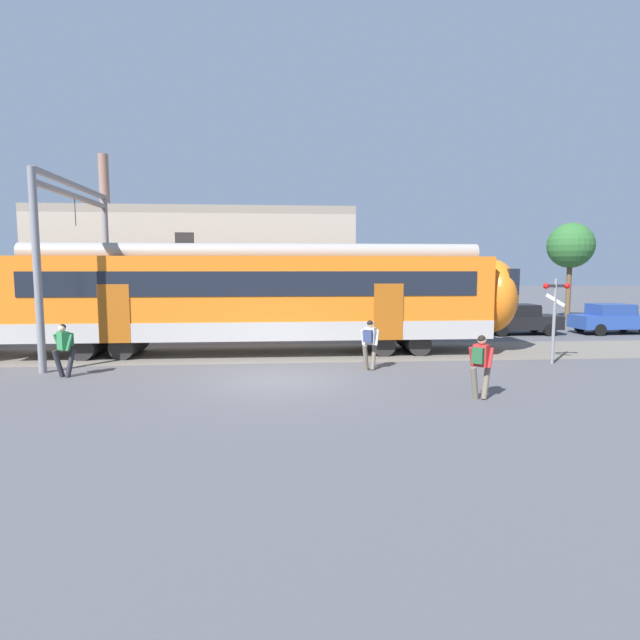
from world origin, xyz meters
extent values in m
plane|color=#515156|center=(0.00, 0.00, 0.00)|extent=(160.00, 160.00, 0.00)
cube|color=#B2ADA8|center=(-0.86, 5.06, 1.05)|extent=(18.00, 3.06, 0.70)
cube|color=orange|center=(-0.86, 5.06, 2.60)|extent=(18.00, 3.00, 2.40)
cube|color=black|center=(-0.86, 3.55, 2.80)|extent=(16.56, 0.03, 0.90)
cube|color=#AC5413|center=(4.09, 3.54, 1.75)|extent=(1.10, 0.04, 2.10)
cube|color=#AC5413|center=(-5.81, 3.54, 1.75)|extent=(1.10, 0.04, 2.10)
cylinder|color=gray|center=(-0.86, 5.06, 3.98)|extent=(17.64, 0.70, 0.70)
cube|color=black|center=(-3.56, 5.06, 4.53)|extent=(0.70, 0.12, 0.40)
cylinder|color=black|center=(5.42, 5.06, 0.45)|extent=(0.90, 2.40, 0.90)
cylinder|color=black|center=(4.02, 5.06, 0.45)|extent=(0.90, 2.40, 0.90)
cylinder|color=black|center=(-5.74, 5.06, 0.45)|extent=(0.90, 2.40, 0.90)
cylinder|color=black|center=(-7.14, 5.06, 0.45)|extent=(0.90, 2.40, 0.90)
ellipsoid|color=orange|center=(8.69, 5.06, 2.25)|extent=(1.80, 2.85, 2.95)
cube|color=black|center=(9.04, 5.06, 2.85)|extent=(0.40, 2.40, 1.00)
cylinder|color=#28282D|center=(-6.74, 1.10, 0.43)|extent=(0.35, 0.36, 0.87)
cylinder|color=#28282D|center=(-6.42, 1.18, 0.43)|extent=(0.35, 0.36, 0.87)
cube|color=#2D7F47|center=(-6.58, 1.14, 1.14)|extent=(0.43, 0.42, 0.56)
cylinder|color=#2D7F47|center=(-6.36, 1.05, 1.09)|extent=(0.23, 0.24, 0.52)
cylinder|color=#2D7F47|center=(-6.79, 1.23, 1.09)|extent=(0.23, 0.24, 0.52)
sphere|color=beige|center=(-6.59, 1.13, 1.53)|extent=(0.22, 0.22, 0.22)
sphere|color=black|center=(-6.58, 1.14, 1.56)|extent=(0.20, 0.20, 0.20)
cube|color=#235633|center=(-6.46, 1.27, 1.16)|extent=(0.32, 0.31, 0.40)
cylinder|color=#6B6051|center=(3.17, 1.56, 0.43)|extent=(0.30, 0.38, 0.87)
cylinder|color=#6B6051|center=(2.88, 1.40, 0.43)|extent=(0.30, 0.38, 0.87)
cube|color=silver|center=(3.03, 1.48, 1.14)|extent=(0.43, 0.39, 0.56)
cylinder|color=silver|center=(2.80, 1.52, 1.09)|extent=(0.20, 0.26, 0.52)
cylinder|color=silver|center=(3.26, 1.44, 1.09)|extent=(0.20, 0.26, 0.52)
sphere|color=tan|center=(3.04, 1.50, 1.53)|extent=(0.22, 0.22, 0.22)
sphere|color=black|center=(3.03, 1.48, 1.56)|extent=(0.20, 0.20, 0.20)
cube|color=navy|center=(2.94, 1.32, 1.16)|extent=(0.32, 0.28, 0.40)
cylinder|color=#6B6051|center=(5.37, -2.37, 0.43)|extent=(0.36, 0.35, 0.87)
cylinder|color=#6B6051|center=(5.05, -2.43, 0.43)|extent=(0.36, 0.35, 0.87)
cube|color=red|center=(5.21, -2.40, 1.14)|extent=(0.42, 0.43, 0.56)
cylinder|color=red|center=(5.00, -2.30, 1.09)|extent=(0.24, 0.24, 0.52)
cylinder|color=red|center=(5.42, -2.50, 1.09)|extent=(0.24, 0.24, 0.52)
sphere|color=tan|center=(5.22, -2.39, 1.53)|extent=(0.22, 0.22, 0.22)
sphere|color=black|center=(5.21, -2.40, 1.56)|extent=(0.20, 0.20, 0.20)
cube|color=#235633|center=(5.08, -2.53, 1.16)|extent=(0.31, 0.31, 0.40)
cube|color=black|center=(12.23, 9.87, 0.64)|extent=(4.01, 1.66, 0.68)
cube|color=black|center=(12.08, 9.87, 1.26)|extent=(1.91, 1.45, 0.56)
cube|color=black|center=(13.03, 9.87, 1.22)|extent=(0.13, 1.37, 0.48)
cylinder|color=black|center=(13.47, 10.65, 0.30)|extent=(0.60, 0.20, 0.60)
cylinder|color=black|center=(13.47, 9.09, 0.30)|extent=(0.60, 0.20, 0.60)
cylinder|color=black|center=(10.99, 10.64, 0.30)|extent=(0.60, 0.20, 0.60)
cylinder|color=black|center=(10.99, 9.08, 0.30)|extent=(0.60, 0.20, 0.60)
cube|color=#284799|center=(17.20, 9.76, 0.64)|extent=(4.06, 1.79, 0.68)
cube|color=navy|center=(17.05, 9.76, 1.26)|extent=(1.95, 1.51, 0.56)
cube|color=black|center=(18.00, 9.79, 1.22)|extent=(0.17, 1.37, 0.48)
cylinder|color=black|center=(18.41, 10.59, 0.30)|extent=(0.61, 0.22, 0.60)
cylinder|color=black|center=(15.94, 10.50, 0.30)|extent=(0.61, 0.22, 0.60)
cylinder|color=black|center=(15.99, 8.94, 0.30)|extent=(0.61, 0.22, 0.60)
cylinder|color=gray|center=(-7.57, 1.86, 3.25)|extent=(0.24, 0.24, 6.50)
cylinder|color=gray|center=(-7.57, 8.26, 3.25)|extent=(0.24, 0.24, 6.50)
cube|color=gray|center=(-7.57, 5.06, 6.45)|extent=(0.20, 6.40, 0.16)
cube|color=gray|center=(-7.57, 5.06, 6.05)|extent=(0.20, 6.40, 0.16)
cylinder|color=black|center=(-7.57, 5.06, 5.45)|extent=(0.03, 0.03, 1.00)
cylinder|color=gray|center=(9.66, 2.08, 1.50)|extent=(0.11, 0.11, 3.00)
cube|color=black|center=(9.66, 2.08, 2.75)|extent=(0.80, 0.10, 0.10)
sphere|color=red|center=(9.28, 2.02, 2.75)|extent=(0.20, 0.20, 0.20)
sphere|color=red|center=(10.04, 2.02, 2.75)|extent=(0.20, 0.20, 0.20)
cube|color=white|center=(9.66, 2.05, 2.25)|extent=(0.72, 0.03, 0.48)
cube|color=#B2A899|center=(-4.16, 12.46, 3.00)|extent=(15.93, 5.00, 6.00)
cube|color=gray|center=(-4.16, 12.46, 6.20)|extent=(15.93, 5.00, 0.40)
cylinder|color=#8C6656|center=(-8.94, 12.46, 7.60)|extent=(0.50, 0.50, 3.20)
cylinder|color=brown|center=(18.68, 16.33, 1.91)|extent=(0.32, 0.32, 3.83)
sphere|color=#2D662D|center=(18.68, 16.33, 4.84)|extent=(2.88, 2.88, 2.88)
camera|label=1|loc=(0.13, -14.61, 3.34)|focal=28.00mm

